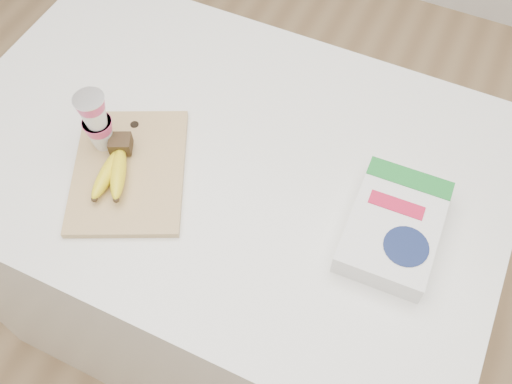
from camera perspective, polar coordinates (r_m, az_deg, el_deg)
room at (r=1.04m, az=-4.56°, el=16.05°), size 4.00×4.00×4.00m
table at (r=1.73m, az=-2.65°, el=-5.77°), size 1.31×0.87×0.98m
cutting_board at (r=1.30m, az=-12.56°, el=2.11°), size 0.36×0.40×0.02m
bananas at (r=1.28m, az=-13.98°, el=2.39°), size 0.12×0.18×0.05m
yogurt_stack at (r=1.29m, az=-15.70°, el=6.90°), size 0.07×0.07×0.16m
cereal_box at (r=1.21m, az=13.62°, el=-3.34°), size 0.19×0.27×0.06m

